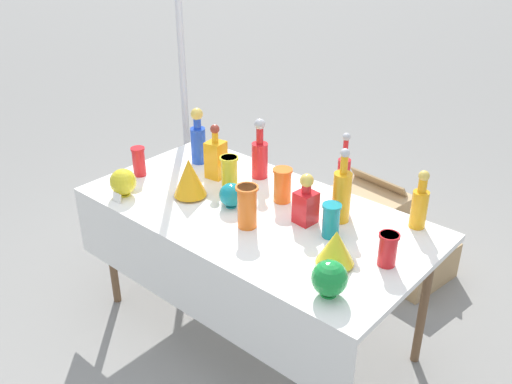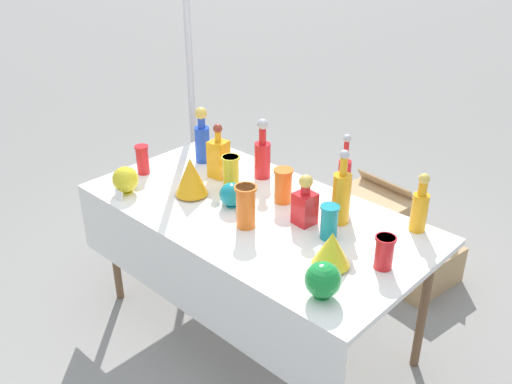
# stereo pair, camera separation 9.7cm
# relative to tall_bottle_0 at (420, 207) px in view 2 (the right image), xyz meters

# --- Properties ---
(ground_plane) EXTENTS (40.00, 40.00, 0.00)m
(ground_plane) POSITION_rel_tall_bottle_0_xyz_m (-0.68, -0.38, -0.88)
(ground_plane) COLOR gray
(display_table) EXTENTS (1.77, 0.93, 0.76)m
(display_table) POSITION_rel_tall_bottle_0_xyz_m (-0.68, -0.42, -0.19)
(display_table) COLOR white
(display_table) RESTS_ON ground
(tall_bottle_0) EXTENTS (0.08, 0.08, 0.29)m
(tall_bottle_0) POSITION_rel_tall_bottle_0_xyz_m (0.00, 0.00, 0.00)
(tall_bottle_0) COLOR orange
(tall_bottle_0) RESTS_ON display_table
(tall_bottle_1) EXTENTS (0.09, 0.09, 0.38)m
(tall_bottle_1) POSITION_rel_tall_bottle_0_xyz_m (-0.31, -0.19, 0.02)
(tall_bottle_1) COLOR orange
(tall_bottle_1) RESTS_ON display_table
(tall_bottle_2) EXTENTS (0.09, 0.09, 0.34)m
(tall_bottle_2) POSITION_rel_tall_bottle_0_xyz_m (-0.91, -0.08, 0.01)
(tall_bottle_2) COLOR red
(tall_bottle_2) RESTS_ON display_table
(tall_bottle_3) EXTENTS (0.06, 0.06, 0.40)m
(tall_bottle_3) POSITION_rel_tall_bottle_0_xyz_m (-0.38, -0.07, 0.03)
(tall_bottle_3) COLOR red
(tall_bottle_3) RESTS_ON display_table
(tall_bottle_4) EXTENTS (0.09, 0.09, 0.33)m
(tall_bottle_4) POSITION_rel_tall_bottle_0_xyz_m (-1.30, -0.17, 0.03)
(tall_bottle_4) COLOR blue
(tall_bottle_4) RESTS_ON display_table
(square_decanter_0) EXTENTS (0.10, 0.10, 0.26)m
(square_decanter_0) POSITION_rel_tall_bottle_0_xyz_m (-0.42, -0.31, -0.01)
(square_decanter_0) COLOR red
(square_decanter_0) RESTS_ON display_table
(square_decanter_1) EXTENTS (0.11, 0.11, 0.31)m
(square_decanter_1) POSITION_rel_tall_bottle_0_xyz_m (-1.09, -0.24, -0.00)
(square_decanter_1) COLOR orange
(square_decanter_1) RESTS_ON display_table
(slender_vase_0) EXTENTS (0.08, 0.08, 0.17)m
(slender_vase_0) POSITION_rel_tall_bottle_0_xyz_m (-1.43, -0.51, -0.03)
(slender_vase_0) COLOR red
(slender_vase_0) RESTS_ON display_table
(slender_vase_1) EXTENTS (0.10, 0.10, 0.20)m
(slender_vase_1) POSITION_rel_tall_bottle_0_xyz_m (-0.91, -0.33, -0.01)
(slender_vase_1) COLOR yellow
(slender_vase_1) RESTS_ON display_table
(slender_vase_2) EXTENTS (0.11, 0.11, 0.21)m
(slender_vase_2) POSITION_rel_tall_bottle_0_xyz_m (-0.60, -0.53, -0.01)
(slender_vase_2) COLOR orange
(slender_vase_2) RESTS_ON display_table
(slender_vase_3) EXTENTS (0.09, 0.09, 0.16)m
(slender_vase_3) POSITION_rel_tall_bottle_0_xyz_m (-0.26, -0.34, -0.03)
(slender_vase_3) COLOR teal
(slender_vase_3) RESTS_ON display_table
(slender_vase_4) EXTENTS (0.10, 0.10, 0.18)m
(slender_vase_4) POSITION_rel_tall_bottle_0_xyz_m (-0.64, -0.22, -0.02)
(slender_vase_4) COLOR orange
(slender_vase_4) RESTS_ON display_table
(slender_vase_5) EXTENTS (0.09, 0.09, 0.15)m
(slender_vase_5) POSITION_rel_tall_bottle_0_xyz_m (0.05, -0.37, -0.04)
(slender_vase_5) COLOR red
(slender_vase_5) RESTS_ON display_table
(fluted_vase_0) EXTENTS (0.17, 0.17, 0.21)m
(fluted_vase_0) POSITION_rel_tall_bottle_0_xyz_m (-1.03, -0.50, -0.01)
(fluted_vase_0) COLOR orange
(fluted_vase_0) RESTS_ON display_table
(fluted_vase_1) EXTENTS (0.16, 0.16, 0.16)m
(fluted_vase_1) POSITION_rel_tall_bottle_0_xyz_m (-0.12, -0.51, -0.03)
(fluted_vase_1) COLOR yellow
(fluted_vase_1) RESTS_ON display_table
(round_bowl_0) EXTENTS (0.14, 0.14, 0.15)m
(round_bowl_0) POSITION_rel_tall_bottle_0_xyz_m (-1.30, -0.71, -0.04)
(round_bowl_0) COLOR yellow
(round_bowl_0) RESTS_ON display_table
(round_bowl_1) EXTENTS (0.12, 0.12, 0.13)m
(round_bowl_1) POSITION_rel_tall_bottle_0_xyz_m (-0.79, -0.44, -0.05)
(round_bowl_1) COLOR teal
(round_bowl_1) RESTS_ON display_table
(round_bowl_2) EXTENTS (0.14, 0.14, 0.15)m
(round_bowl_2) POSITION_rel_tall_bottle_0_xyz_m (-0.02, -0.70, -0.04)
(round_bowl_2) COLOR #198C38
(round_bowl_2) RESTS_ON display_table
(price_tag_left) EXTENTS (0.06, 0.02, 0.05)m
(price_tag_left) POSITION_rel_tall_bottle_0_xyz_m (-1.27, -0.78, -0.10)
(price_tag_left) COLOR white
(price_tag_left) RESTS_ON display_table
(cardboard_box_behind_left) EXTENTS (0.54, 0.46, 0.45)m
(cardboard_box_behind_left) POSITION_rel_tall_bottle_0_xyz_m (-0.71, 0.81, -0.69)
(cardboard_box_behind_left) COLOR tan
(cardboard_box_behind_left) RESTS_ON ground
(cardboard_box_behind_right) EXTENTS (0.42, 0.49, 0.33)m
(cardboard_box_behind_right) POSITION_rel_tall_bottle_0_xyz_m (-0.25, 0.64, -0.76)
(cardboard_box_behind_right) COLOR tan
(cardboard_box_behind_right) RESTS_ON ground
(canopy_pole) EXTENTS (0.18, 0.18, 2.24)m
(canopy_pole) POSITION_rel_tall_bottle_0_xyz_m (-1.80, 0.19, -0.01)
(canopy_pole) COLOR silver
(canopy_pole) RESTS_ON ground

